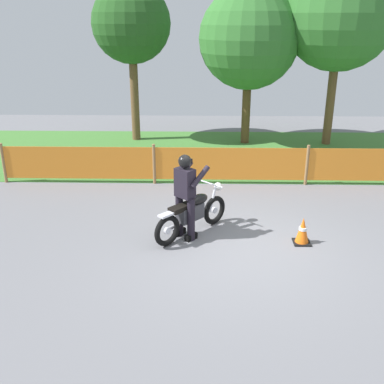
# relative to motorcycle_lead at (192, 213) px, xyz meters

# --- Properties ---
(ground) EXTENTS (24.00, 24.00, 0.02)m
(ground) POSITION_rel_motorcycle_lead_xyz_m (0.90, -0.58, -0.46)
(ground) COLOR slate
(grass_verge) EXTENTS (24.00, 5.59, 0.01)m
(grass_verge) POSITION_rel_motorcycle_lead_xyz_m (0.90, 5.68, -0.44)
(grass_verge) COLOR #427A33
(grass_verge) RESTS_ON ground
(barrier_fence) EXTENTS (11.78, 0.08, 1.05)m
(barrier_fence) POSITION_rel_motorcycle_lead_xyz_m (0.90, 2.89, 0.09)
(barrier_fence) COLOR olive
(barrier_fence) RESTS_ON ground
(tree_leftmost) EXTENTS (2.55, 2.55, 5.12)m
(tree_leftmost) POSITION_rel_motorcycle_lead_xyz_m (-2.13, 7.34, 3.36)
(tree_leftmost) COLOR brown
(tree_leftmost) RESTS_ON ground
(tree_near_left) EXTENTS (3.20, 3.20, 5.00)m
(tree_near_left) POSITION_rel_motorcycle_lead_xyz_m (1.64, 6.98, 2.94)
(tree_near_left) COLOR brown
(tree_near_left) RESTS_ON ground
(tree_near_right) EXTENTS (3.52, 3.52, 5.91)m
(tree_near_right) POSITION_rel_motorcycle_lead_xyz_m (4.39, 6.90, 3.68)
(tree_near_right) COLOR brown
(tree_near_right) RESTS_ON ground
(motorcycle_lead) EXTENTS (1.40, 1.51, 0.93)m
(motorcycle_lead) POSITION_rel_motorcycle_lead_xyz_m (0.00, 0.00, 0.00)
(motorcycle_lead) COLOR black
(motorcycle_lead) RESTS_ON ground
(rider_lead) EXTENTS (0.73, 0.73, 1.69)m
(rider_lead) POSITION_rel_motorcycle_lead_xyz_m (-0.13, -0.14, 0.47)
(rider_lead) COLOR black
(rider_lead) RESTS_ON ground
(traffic_cone) EXTENTS (0.32, 0.32, 0.53)m
(traffic_cone) POSITION_rel_motorcycle_lead_xyz_m (2.11, -0.35, -0.19)
(traffic_cone) COLOR black
(traffic_cone) RESTS_ON ground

